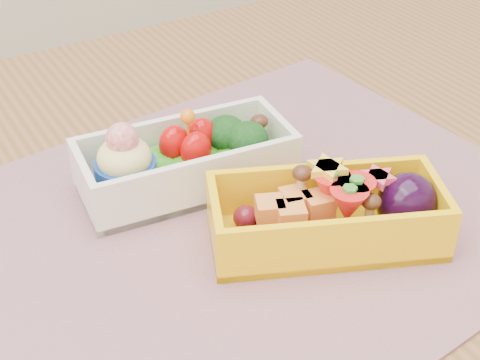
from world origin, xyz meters
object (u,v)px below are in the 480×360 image
table (245,285)px  placemat (235,223)px  bento_yellow (332,214)px  bento_white (185,161)px

table → placemat: 0.11m
table → placemat: placemat is taller
bento_yellow → bento_white: bearing=140.3°
bento_yellow → placemat: bearing=155.8°
placemat → bento_white: bento_white is taller
bento_white → table: bearing=-47.8°
table → bento_yellow: bento_yellow is taller
placemat → bento_yellow: bearing=-47.9°
bento_yellow → table: bearing=134.3°
table → placemat: size_ratio=2.31×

